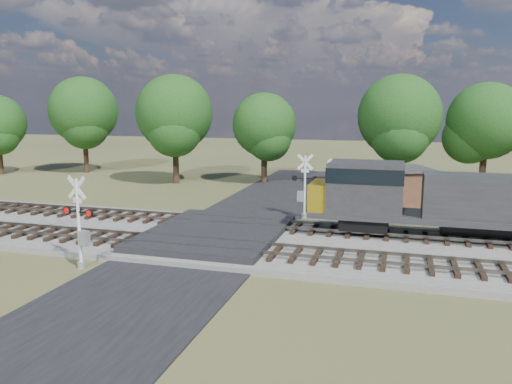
% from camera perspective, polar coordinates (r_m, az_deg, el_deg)
% --- Properties ---
extents(ground, '(160.00, 160.00, 0.00)m').
position_cam_1_polar(ground, '(27.03, -5.02, -5.78)').
color(ground, '#424927').
rests_on(ground, ground).
extents(ballast_bed, '(140.00, 10.00, 0.30)m').
position_cam_1_polar(ballast_bed, '(25.76, 16.78, -6.63)').
color(ballast_bed, gray).
rests_on(ballast_bed, ground).
extents(road, '(7.00, 60.00, 0.08)m').
position_cam_1_polar(road, '(27.02, -5.03, -5.70)').
color(road, black).
rests_on(road, ground).
extents(crossing_panel, '(7.00, 9.00, 0.62)m').
position_cam_1_polar(crossing_panel, '(27.40, -4.66, -4.87)').
color(crossing_panel, '#262628').
rests_on(crossing_panel, ground).
extents(track_near, '(140.00, 2.60, 0.33)m').
position_cam_1_polar(track_near, '(24.14, 0.20, -6.66)').
color(track_near, black).
rests_on(track_near, ballast_bed).
extents(track_far, '(140.00, 2.60, 0.33)m').
position_cam_1_polar(track_far, '(28.81, 2.95, -3.92)').
color(track_far, black).
rests_on(track_far, ballast_bed).
extents(crossing_signal_near, '(1.69, 0.45, 4.23)m').
position_cam_1_polar(crossing_signal_near, '(23.67, -19.39, -4.19)').
color(crossing_signal_near, silver).
rests_on(crossing_signal_near, ground).
extents(crossing_signal_far, '(1.70, 0.37, 4.21)m').
position_cam_1_polar(crossing_signal_far, '(32.51, 5.44, 0.06)').
color(crossing_signal_far, silver).
rests_on(crossing_signal_far, ground).
extents(equipment_shed, '(5.41, 5.41, 2.85)m').
position_cam_1_polar(equipment_shed, '(37.58, 16.01, 0.58)').
color(equipment_shed, '#472E1E').
rests_on(equipment_shed, ground).
extents(treeline, '(81.08, 11.32, 11.70)m').
position_cam_1_polar(treeline, '(44.59, 18.88, 8.55)').
color(treeline, black).
rests_on(treeline, ground).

